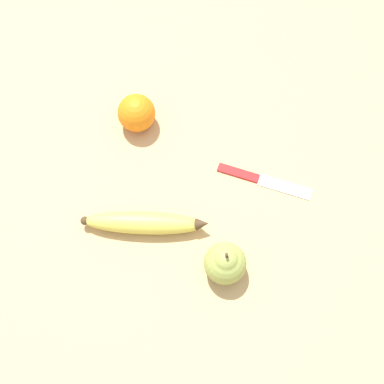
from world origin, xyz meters
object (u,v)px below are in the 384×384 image
(paring_knife, at_px, (261,179))
(orange, at_px, (136,113))
(pear, at_px, (225,263))
(banana, at_px, (145,223))

(paring_knife, bearing_deg, orange, -99.18)
(orange, height_order, paring_knife, orange)
(pear, relative_size, paring_knife, 0.50)
(orange, distance_m, pear, 0.32)
(banana, height_order, paring_knife, banana)
(pear, height_order, paring_knife, pear)
(banana, height_order, pear, pear)
(pear, xyz_separation_m, paring_knife, (-0.18, 0.01, -0.04))
(banana, xyz_separation_m, orange, (-0.19, -0.09, 0.02))
(banana, distance_m, pear, 0.16)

